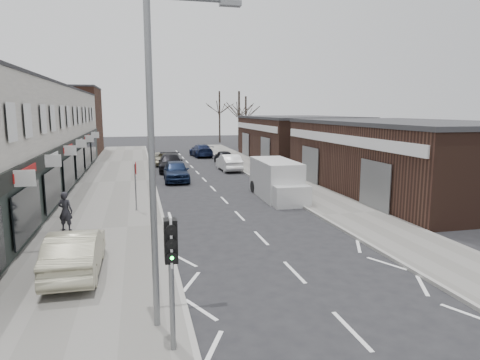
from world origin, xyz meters
TOP-DOWN VIEW (x-y plane):
  - ground at (0.00, 0.00)m, footprint 160.00×160.00m
  - pavement_left at (-6.75, 22.00)m, footprint 5.50×64.00m
  - pavement_right at (5.75, 22.00)m, footprint 3.50×64.00m
  - shop_terrace_left at (-13.50, 19.50)m, footprint 8.00×41.00m
  - brick_block_far at (-13.50, 45.00)m, footprint 8.00×10.00m
  - right_unit_near at (12.50, 14.00)m, footprint 10.00×18.00m
  - right_unit_far at (12.50, 34.00)m, footprint 10.00×16.00m
  - tree_far_a at (9.00, 48.00)m, footprint 3.60×3.60m
  - tree_far_b at (11.50, 54.00)m, footprint 3.60×3.60m
  - tree_far_c at (8.50, 60.00)m, footprint 3.60×3.60m
  - traffic_light at (-4.40, -2.02)m, footprint 0.28×0.60m
  - street_lamp at (-4.53, -0.80)m, footprint 2.23×0.22m
  - warning_sign at (-5.16, 12.00)m, footprint 0.12×0.80m
  - white_van at (3.34, 14.01)m, footprint 2.23×6.04m
  - sedan_on_pavement at (-7.13, 3.32)m, footprint 1.56×4.44m
  - pedestrian at (-8.24, 8.76)m, footprint 0.75×0.61m
  - parked_car_left_a at (-2.20, 21.78)m, footprint 2.03×4.73m
  - parked_car_left_b at (-2.20, 27.30)m, footprint 2.37×5.36m
  - parked_car_left_c at (-2.79, 32.04)m, footprint 2.38×4.55m
  - parked_car_right_a at (2.96, 26.51)m, footprint 1.67×4.52m
  - parked_car_right_b at (3.50, 31.60)m, footprint 1.82×4.14m
  - parked_car_right_c at (2.20, 38.64)m, footprint 2.43×5.17m

SIDE VIEW (x-z plane):
  - ground at x=0.00m, z-range 0.00..0.00m
  - tree_far_a at x=9.00m, z-range -4.00..4.00m
  - tree_far_b at x=11.50m, z-range -3.75..3.75m
  - tree_far_c at x=8.50m, z-range -4.25..4.25m
  - pavement_left at x=-6.75m, z-range 0.00..0.12m
  - pavement_right at x=5.75m, z-range 0.00..0.12m
  - parked_car_left_c at x=-2.79m, z-range 0.00..1.22m
  - parked_car_right_b at x=3.50m, z-range 0.00..1.38m
  - parked_car_right_c at x=2.20m, z-range 0.00..1.46m
  - parked_car_right_a at x=2.96m, z-range 0.00..1.48m
  - parked_car_left_b at x=-2.20m, z-range 0.00..1.53m
  - parked_car_left_a at x=-2.20m, z-range 0.00..1.59m
  - sedan_on_pavement at x=-7.13m, z-range 0.12..1.58m
  - pedestrian at x=-8.24m, z-range 0.12..1.89m
  - white_van at x=3.34m, z-range -0.06..2.27m
  - warning_sign at x=-5.16m, z-range 0.85..3.55m
  - right_unit_near at x=12.50m, z-range 0.00..4.50m
  - right_unit_far at x=12.50m, z-range 0.00..4.50m
  - traffic_light at x=-4.40m, z-range 0.86..3.96m
  - shop_terrace_left at x=-13.50m, z-range 0.00..7.10m
  - brick_block_far at x=-13.50m, z-range 0.00..8.00m
  - street_lamp at x=-4.53m, z-range 0.62..8.62m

